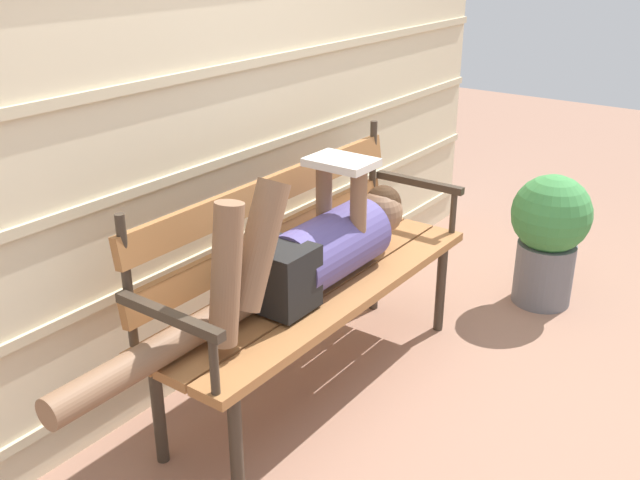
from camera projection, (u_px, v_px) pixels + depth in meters
ground_plane at (345, 395)px, 2.90m from camera, size 12.00×12.00×0.00m
house_siding at (218, 68)px, 2.74m from camera, size 4.14×0.08×2.47m
park_bench at (306, 268)px, 2.80m from camera, size 1.57×0.47×0.93m
reclining_person at (307, 252)px, 2.66m from camera, size 1.69×0.26×0.53m
potted_plant at (549, 233)px, 3.49m from camera, size 0.38×0.38×0.66m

